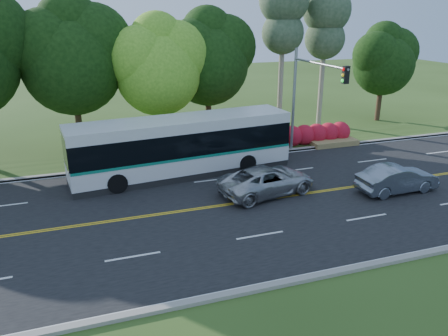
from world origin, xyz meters
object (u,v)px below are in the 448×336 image
object	(u,v)px
traffic_signal	(308,88)
sedan	(397,179)
transit_bus	(182,147)
suv	(267,180)

from	to	relation	value
traffic_signal	sedan	bearing A→B (deg)	-74.01
transit_bus	sedan	world-z (taller)	transit_bus
traffic_signal	transit_bus	size ratio (longest dim) A/B	0.53
traffic_signal	transit_bus	world-z (taller)	traffic_signal
transit_bus	sedan	size ratio (longest dim) A/B	2.98
suv	sedan	bearing A→B (deg)	-117.48
transit_bus	sedan	xyz separation A→B (m)	(10.30, -6.39, -0.96)
transit_bus	sedan	bearing A→B (deg)	-37.84
traffic_signal	suv	bearing A→B (deg)	-135.53
sedan	suv	distance (m)	7.02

